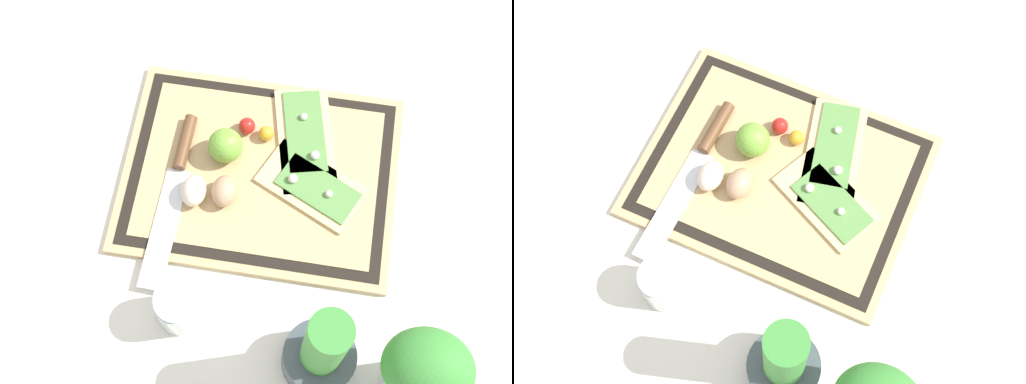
{
  "view_description": "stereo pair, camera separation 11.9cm",
  "coord_description": "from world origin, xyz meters",
  "views": [
    {
      "loc": [
        -0.07,
        0.5,
        1.13
      ],
      "look_at": [
        0.0,
        0.05,
        0.03
      ],
      "focal_mm": 50.0,
      "sensor_mm": 36.0,
      "label": 1
    },
    {
      "loc": [
        -0.19,
        0.46,
        1.13
      ],
      "look_at": [
        0.0,
        0.05,
        0.03
      ],
      "focal_mm": 50.0,
      "sensor_mm": 36.0,
      "label": 2
    }
  ],
  "objects": [
    {
      "name": "egg_pink",
      "position": [
        0.1,
        0.06,
        0.04
      ],
      "size": [
        0.04,
        0.06,
        0.04
      ],
      "primitive_type": "ellipsoid",
      "color": "beige",
      "rests_on": "cutting_board"
    },
    {
      "name": "lime",
      "position": [
        0.06,
        -0.03,
        0.05
      ],
      "size": [
        0.06,
        0.06,
        0.06
      ],
      "primitive_type": "sphere",
      "color": "#70A838",
      "rests_on": "cutting_board"
    },
    {
      "name": "egg_brown",
      "position": [
        0.05,
        0.05,
        0.04
      ],
      "size": [
        0.04,
        0.06,
        0.04
      ],
      "primitive_type": "ellipsoid",
      "color": "tan",
      "rests_on": "cutting_board"
    },
    {
      "name": "pizza_slice_near",
      "position": [
        -0.07,
        -0.07,
        0.02
      ],
      "size": [
        0.14,
        0.22,
        0.02
      ],
      "color": "#DBBC7F",
      "rests_on": "cutting_board"
    },
    {
      "name": "cherry_tomato_yellow",
      "position": [
        0.0,
        -0.07,
        0.03
      ],
      "size": [
        0.03,
        0.03,
        0.03
      ],
      "primitive_type": "sphere",
      "color": "gold",
      "rests_on": "cutting_board"
    },
    {
      "name": "pizza_slice_far",
      "position": [
        -0.09,
        0.01,
        0.02
      ],
      "size": [
        0.2,
        0.16,
        0.02
      ],
      "color": "#DBBC7F",
      "rests_on": "cutting_board"
    },
    {
      "name": "cutting_board",
      "position": [
        0.0,
        0.0,
        0.01
      ],
      "size": [
        0.47,
        0.36,
        0.02
      ],
      "color": "tan",
      "rests_on": "ground_plane"
    },
    {
      "name": "sauce_jar",
      "position": [
        0.09,
        0.26,
        0.04
      ],
      "size": [
        0.07,
        0.07,
        0.09
      ],
      "color": "silver",
      "rests_on": "ground_plane"
    },
    {
      "name": "cherry_tomato_red",
      "position": [
        0.04,
        -0.08,
        0.03
      ],
      "size": [
        0.03,
        0.03,
        0.03
      ],
      "primitive_type": "sphere",
      "color": "red",
      "rests_on": "cutting_board"
    },
    {
      "name": "herb_pot",
      "position": [
        -0.14,
        0.3,
        0.09
      ],
      "size": [
        0.11,
        0.11,
        0.25
      ],
      "color": "#3D474C",
      "rests_on": "ground_plane"
    },
    {
      "name": "knife",
      "position": [
        0.14,
        0.02,
        0.02
      ],
      "size": [
        0.05,
        0.31,
        0.02
      ],
      "color": "silver",
      "rests_on": "cutting_board"
    },
    {
      "name": "ground_plane",
      "position": [
        0.0,
        0.0,
        0.0
      ],
      "size": [
        6.0,
        6.0,
        0.0
      ],
      "primitive_type": "plane",
      "color": "silver"
    }
  ]
}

